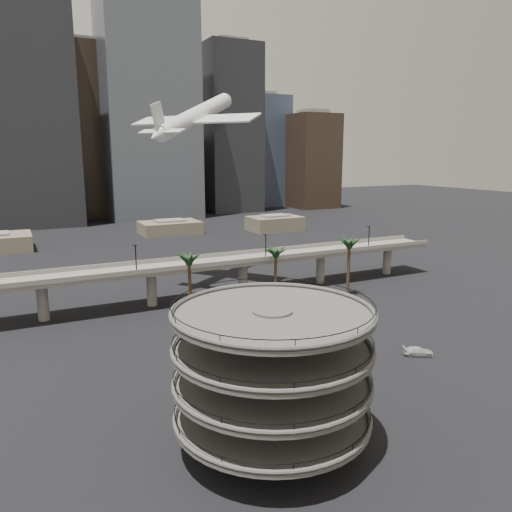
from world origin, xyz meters
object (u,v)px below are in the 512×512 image
airborne_jet (196,117)px  car_c (418,351)px  car_b (295,331)px  overpass (199,268)px  car_a (292,345)px  parking_ramp (272,366)px

airborne_jet → car_c: bearing=-113.8°
car_b → car_c: car_c is taller
car_b → overpass: bearing=-11.3°
airborne_jet → car_b: 60.65m
car_a → car_b: car_a is taller
parking_ramp → overpass: 60.46m
overpass → airborne_jet: size_ratio=4.08×
car_b → car_c: (13.41, -17.32, 0.01)m
airborne_jet → car_b: size_ratio=7.51×
car_a → car_b: bearing=-26.2°
car_c → car_b: bearing=67.7°
parking_ramp → car_c: (34.04, 12.10, -9.13)m
airborne_jet → car_b: (2.07, -44.77, -40.86)m
airborne_jet → overpass: bearing=-147.9°
parking_ramp → car_b: 37.08m
overpass → airborne_jet: 37.85m
parking_ramp → car_b: parking_ramp is taller
airborne_jet → car_a: size_ratio=7.72×
overpass → car_b: size_ratio=30.69×
car_a → car_c: size_ratio=0.84×
car_a → car_c: 20.91m
car_a → car_b: size_ratio=0.97×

